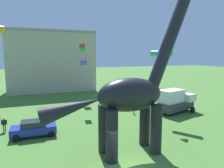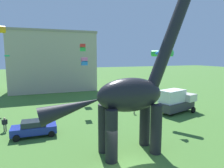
# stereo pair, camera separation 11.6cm
# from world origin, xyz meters

# --- Properties ---
(ground_plane) EXTENTS (240.00, 240.00, 0.00)m
(ground_plane) POSITION_xyz_m (0.00, 0.00, 0.00)
(ground_plane) COLOR #42702D
(dinosaur_sculpture) EXTENTS (12.62, 2.67, 13.19)m
(dinosaur_sculpture) POSITION_xyz_m (1.08, 2.16, 4.77)
(dinosaur_sculpture) COLOR black
(dinosaur_sculpture) RESTS_ON ground_plane
(parked_sedan_left) EXTENTS (4.26, 2.02, 1.55)m
(parked_sedan_left) POSITION_xyz_m (-6.05, 8.63, 0.81)
(parked_sedan_left) COLOR navy
(parked_sedan_left) RESTS_ON ground_plane
(parked_box_truck) EXTENTS (5.96, 3.58, 3.20)m
(parked_box_truck) POSITION_xyz_m (12.31, 10.46, 1.65)
(parked_box_truck) COLOR #38383D
(parked_box_truck) RESTS_ON ground_plane
(person_watching_child) EXTENTS (0.37, 0.16, 0.99)m
(person_watching_child) POSITION_xyz_m (6.57, 11.79, 0.60)
(person_watching_child) COLOR #6B6056
(person_watching_child) RESTS_ON ground_plane
(person_vendor_side) EXTENTS (0.55, 0.24, 1.48)m
(person_vendor_side) POSITION_xyz_m (-8.87, 11.03, 0.90)
(person_vendor_side) COLOR #6B6056
(person_vendor_side) RESTS_ON ground_plane
(kite_mid_center) EXTENTS (1.11, 1.18, 1.23)m
(kite_mid_center) POSITION_xyz_m (18.39, 21.41, 9.32)
(kite_mid_center) COLOR yellow
(kite_near_low) EXTENTS (0.94, 0.94, 1.32)m
(kite_near_low) POSITION_xyz_m (2.32, 22.06, 6.86)
(kite_near_low) COLOR pink
(kite_drifting) EXTENTS (0.81, 0.81, 1.05)m
(kite_drifting) POSITION_xyz_m (1.01, 17.48, 8.96)
(kite_drifting) COLOR red
(kite_near_high) EXTENTS (2.76, 2.63, 0.78)m
(kite_near_high) POSITION_xyz_m (8.71, 9.15, 8.08)
(kite_near_high) COLOR green
(kite_trailing) EXTENTS (0.68, 0.49, 0.20)m
(kite_trailing) POSITION_xyz_m (-9.31, 21.86, 7.78)
(kite_trailing) COLOR #19B2B7
(background_building_block) EXTENTS (18.53, 8.70, 13.11)m
(background_building_block) POSITION_xyz_m (-1.59, 36.01, 6.56)
(background_building_block) COLOR #B7A893
(background_building_block) RESTS_ON ground_plane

